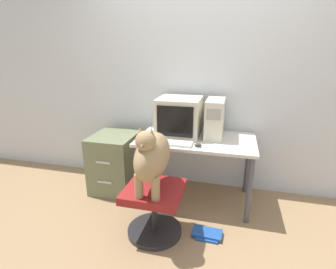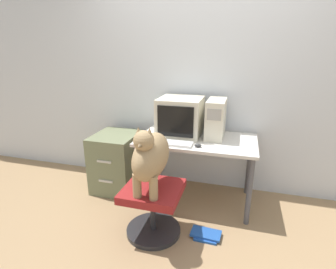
# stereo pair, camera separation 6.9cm
# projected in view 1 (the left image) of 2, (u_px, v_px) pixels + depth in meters

# --- Properties ---
(ground_plane) EXTENTS (12.00, 12.00, 0.00)m
(ground_plane) POSITION_uv_depth(u_px,v_px,m) (189.00, 216.00, 2.62)
(ground_plane) COLOR #937551
(wall_back) EXTENTS (8.00, 0.05, 2.60)m
(wall_back) POSITION_uv_depth(u_px,v_px,m) (203.00, 77.00, 2.91)
(wall_back) COLOR silver
(wall_back) RESTS_ON ground_plane
(desk) EXTENTS (1.21, 0.69, 0.71)m
(desk) POSITION_uv_depth(u_px,v_px,m) (196.00, 147.00, 2.75)
(desk) COLOR silver
(desk) RESTS_ON ground_plane
(crt_monitor) EXTENTS (0.45, 0.47, 0.40)m
(crt_monitor) POSITION_uv_depth(u_px,v_px,m) (180.00, 116.00, 2.80)
(crt_monitor) COLOR beige
(crt_monitor) RESTS_ON desk
(pc_tower) EXTENTS (0.18, 0.41, 0.40)m
(pc_tower) POSITION_uv_depth(u_px,v_px,m) (215.00, 118.00, 2.72)
(pc_tower) COLOR beige
(pc_tower) RESTS_ON desk
(keyboard) EXTENTS (0.45, 0.15, 0.03)m
(keyboard) POSITION_uv_depth(u_px,v_px,m) (169.00, 143.00, 2.55)
(keyboard) COLOR silver
(keyboard) RESTS_ON desk
(computer_mouse) EXTENTS (0.07, 0.04, 0.04)m
(computer_mouse) POSITION_uv_depth(u_px,v_px,m) (198.00, 145.00, 2.48)
(computer_mouse) COLOR #333333
(computer_mouse) RESTS_ON desk
(office_chair) EXTENTS (0.49, 0.49, 0.46)m
(office_chair) POSITION_uv_depth(u_px,v_px,m) (154.00, 206.00, 2.31)
(office_chair) COLOR #262628
(office_chair) RESTS_ON ground_plane
(dog) EXTENTS (0.25, 0.58, 0.59)m
(dog) POSITION_uv_depth(u_px,v_px,m) (152.00, 156.00, 2.13)
(dog) COLOR #9E7F56
(dog) RESTS_ON office_chair
(filing_cabinet) EXTENTS (0.48, 0.56, 0.67)m
(filing_cabinet) POSITION_uv_depth(u_px,v_px,m) (115.00, 162.00, 3.07)
(filing_cabinet) COLOR #6B7251
(filing_cabinet) RESTS_ON ground_plane
(book_stack_floor) EXTENTS (0.27, 0.19, 0.04)m
(book_stack_floor) POSITION_uv_depth(u_px,v_px,m) (207.00, 234.00, 2.34)
(book_stack_floor) COLOR #1E4C9E
(book_stack_floor) RESTS_ON ground_plane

